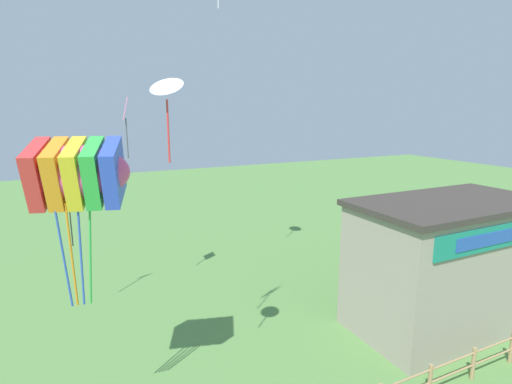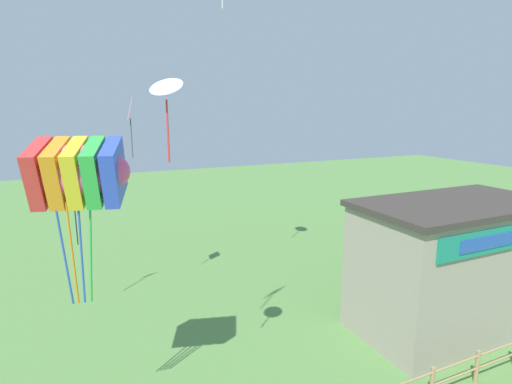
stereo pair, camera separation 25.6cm
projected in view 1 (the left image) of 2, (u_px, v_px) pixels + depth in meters
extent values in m
cylinder|color=#9E7F56|center=(430.00, 381.00, 12.90)|extent=(0.14, 0.14, 1.20)
cylinder|color=#9E7F56|center=(473.00, 363.00, 13.81)|extent=(0.14, 0.14, 1.20)
cylinder|color=#9E7F56|center=(512.00, 348.00, 14.71)|extent=(0.14, 0.14, 1.20)
cube|color=gray|center=(446.00, 266.00, 17.05)|extent=(8.05, 4.18, 5.31)
cube|color=#38332D|center=(452.00, 203.00, 16.49)|extent=(8.35, 4.48, 0.24)
cube|color=#197F6B|center=(500.00, 236.00, 14.78)|extent=(6.84, 0.08, 0.90)
cube|color=#234CAD|center=(501.00, 237.00, 14.73)|extent=(4.83, 0.04, 0.49)
ellipsoid|color=#E54C8C|center=(77.00, 173.00, 9.90)|extent=(2.90, 2.34, 1.72)
cube|color=red|center=(40.00, 174.00, 9.75)|extent=(0.82, 1.78, 1.75)
cube|color=orange|center=(59.00, 173.00, 9.82)|extent=(0.82, 1.78, 1.75)
cube|color=yellow|center=(77.00, 173.00, 9.90)|extent=(0.82, 1.78, 1.75)
cube|color=green|center=(96.00, 172.00, 9.97)|extent=(0.82, 1.78, 1.75)
cube|color=blue|center=(114.00, 172.00, 10.04)|extent=(0.82, 1.78, 1.75)
cylinder|color=blue|center=(64.00, 257.00, 9.96)|extent=(0.24, 0.44, 2.86)
cylinder|color=orange|center=(72.00, 256.00, 10.00)|extent=(0.12, 0.46, 2.86)
cylinder|color=blue|center=(81.00, 255.00, 10.08)|extent=(0.12, 0.46, 2.86)
cylinder|color=green|center=(90.00, 254.00, 10.17)|extent=(0.24, 0.44, 2.86)
cube|color=yellow|center=(67.00, 184.00, 16.95)|extent=(0.64, 0.51, 0.77)
cylinder|color=black|center=(70.00, 219.00, 17.26)|extent=(0.05, 0.05, 2.43)
cube|color=pink|center=(125.00, 109.00, 17.20)|extent=(0.34, 0.75, 0.98)
cylinder|color=#4C4C51|center=(127.00, 138.00, 17.46)|extent=(0.05, 0.05, 1.74)
cone|color=white|center=(166.00, 85.00, 9.62)|extent=(1.12, 1.11, 0.50)
cylinder|color=red|center=(168.00, 132.00, 9.84)|extent=(0.05, 0.05, 1.55)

